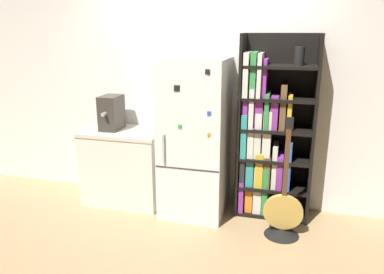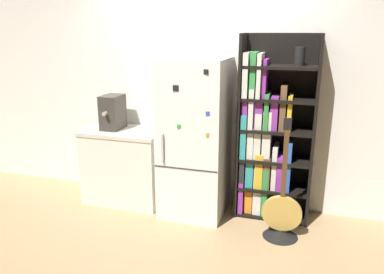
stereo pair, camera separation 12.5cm
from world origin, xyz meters
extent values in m
plane|color=tan|center=(0.00, 0.00, 0.00)|extent=(16.00, 16.00, 0.00)
cube|color=white|center=(0.00, 0.47, 1.30)|extent=(8.00, 0.05, 2.60)
cube|color=white|center=(0.00, 0.11, 0.85)|extent=(0.68, 0.67, 1.70)
cube|color=#333333|center=(0.00, -0.23, 0.62)|extent=(0.66, 0.01, 0.01)
cube|color=#B2B2B7|center=(-0.24, -0.24, 0.82)|extent=(0.02, 0.02, 0.30)
cube|color=black|center=(-0.09, -0.23, 1.44)|extent=(0.06, 0.01, 0.06)
cube|color=black|center=(0.21, -0.23, 1.60)|extent=(0.05, 0.02, 0.05)
cube|color=orange|center=(0.23, -0.23, 1.00)|extent=(0.03, 0.02, 0.03)
cube|color=blue|center=(0.23, -0.23, 1.21)|extent=(0.04, 0.01, 0.04)
cube|color=green|center=(-0.06, -0.23, 1.06)|extent=(0.04, 0.01, 0.04)
cube|color=black|center=(0.47, 0.26, 0.97)|extent=(0.03, 0.38, 1.95)
cube|color=black|center=(1.21, 0.26, 0.97)|extent=(0.03, 0.38, 1.95)
cube|color=black|center=(0.84, 0.44, 0.97)|extent=(0.78, 0.03, 1.95)
cube|color=black|center=(0.84, 0.26, 0.01)|extent=(0.72, 0.35, 0.03)
cube|color=black|center=(0.84, 0.26, 0.32)|extent=(0.72, 0.35, 0.03)
cube|color=black|center=(0.84, 0.26, 0.65)|extent=(0.72, 0.35, 0.03)
cube|color=black|center=(0.84, 0.26, 0.97)|extent=(0.72, 0.35, 0.03)
cube|color=black|center=(0.84, 0.26, 1.30)|extent=(0.72, 0.35, 0.03)
cube|color=black|center=(0.84, 0.26, 1.62)|extent=(0.72, 0.35, 0.03)
cube|color=purple|center=(0.52, 0.25, 0.21)|extent=(0.05, 0.31, 0.36)
cube|color=orange|center=(0.60, 0.27, 0.19)|extent=(0.08, 0.25, 0.33)
cube|color=silver|center=(0.69, 0.26, 0.30)|extent=(0.09, 0.26, 0.53)
cube|color=#338C3F|center=(0.77, 0.27, 0.30)|extent=(0.06, 0.31, 0.53)
cube|color=#262628|center=(0.52, 0.26, 0.59)|extent=(0.05, 0.32, 0.49)
cube|color=teal|center=(0.60, 0.27, 0.59)|extent=(0.08, 0.28, 0.49)
cube|color=gold|center=(0.70, 0.27, 0.53)|extent=(0.08, 0.30, 0.38)
cube|color=brown|center=(0.78, 0.27, 0.51)|extent=(0.07, 0.31, 0.35)
cube|color=silver|center=(0.85, 0.27, 0.57)|extent=(0.05, 0.30, 0.47)
cube|color=purple|center=(0.91, 0.25, 0.52)|extent=(0.06, 0.29, 0.36)
cube|color=#2D59B2|center=(0.98, 0.25, 0.61)|extent=(0.07, 0.29, 0.53)
cube|color=teal|center=(0.52, 0.26, 0.90)|extent=(0.06, 0.33, 0.47)
cube|color=silver|center=(0.59, 0.26, 0.83)|extent=(0.07, 0.28, 0.34)
cube|color=silver|center=(0.67, 0.26, 0.91)|extent=(0.07, 0.27, 0.49)
cube|color=silver|center=(0.76, 0.26, 0.92)|extent=(0.08, 0.27, 0.52)
cube|color=purple|center=(0.52, 0.26, 1.15)|extent=(0.06, 0.28, 0.33)
cube|color=silver|center=(0.59, 0.26, 1.19)|extent=(0.05, 0.32, 0.41)
cube|color=purple|center=(0.66, 0.26, 1.20)|extent=(0.08, 0.26, 0.43)
cube|color=#338C3F|center=(0.74, 0.26, 1.17)|extent=(0.04, 0.30, 0.37)
cube|color=purple|center=(0.82, 0.26, 1.16)|extent=(0.08, 0.25, 0.34)
cube|color=brown|center=(0.90, 0.27, 1.22)|extent=(0.06, 0.30, 0.46)
cube|color=gold|center=(0.97, 0.26, 1.17)|extent=(0.04, 0.28, 0.36)
cube|color=silver|center=(0.52, 0.25, 1.54)|extent=(0.05, 0.33, 0.45)
cube|color=#338C3F|center=(0.59, 0.26, 1.54)|extent=(0.06, 0.29, 0.45)
cube|color=silver|center=(0.65, 0.25, 1.53)|extent=(0.04, 0.32, 0.44)
cube|color=purple|center=(0.70, 0.26, 1.50)|extent=(0.04, 0.26, 0.38)
cylinder|color=black|center=(1.02, 0.26, 1.73)|extent=(0.10, 0.10, 0.18)
cube|color=silver|center=(-0.86, 0.16, 0.41)|extent=(0.91, 0.58, 0.83)
cube|color=beige|center=(-0.86, 0.16, 0.85)|extent=(0.93, 0.60, 0.04)
cube|color=#38332D|center=(-1.00, 0.16, 1.06)|extent=(0.21, 0.30, 0.39)
cylinder|color=#A5A39E|center=(-1.00, -0.01, 1.08)|extent=(0.04, 0.06, 0.04)
cone|color=black|center=(0.97, -0.19, 0.03)|extent=(0.35, 0.35, 0.06)
cylinder|color=gold|center=(0.97, -0.19, 0.25)|extent=(0.39, 0.10, 0.39)
cube|color=brown|center=(0.97, -0.26, 0.79)|extent=(0.04, 0.12, 0.68)
cube|color=black|center=(0.97, -0.32, 1.18)|extent=(0.07, 0.04, 0.11)
camera|label=1|loc=(0.98, -3.63, 1.97)|focal=35.00mm
camera|label=2|loc=(1.10, -3.60, 1.97)|focal=35.00mm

